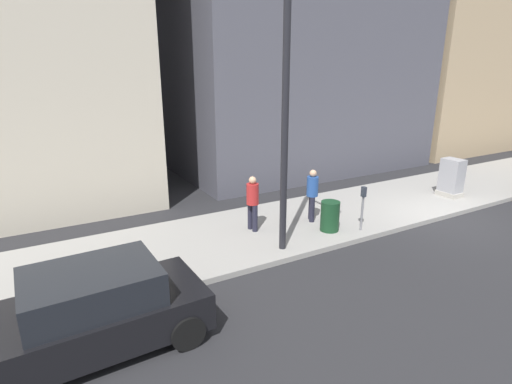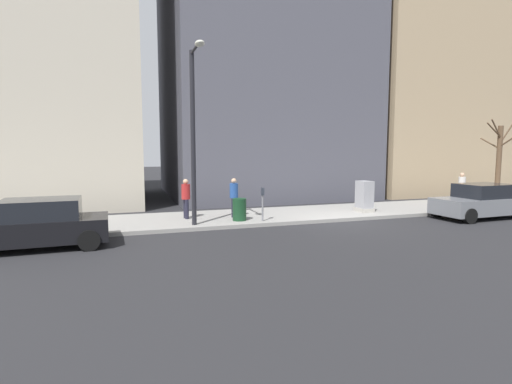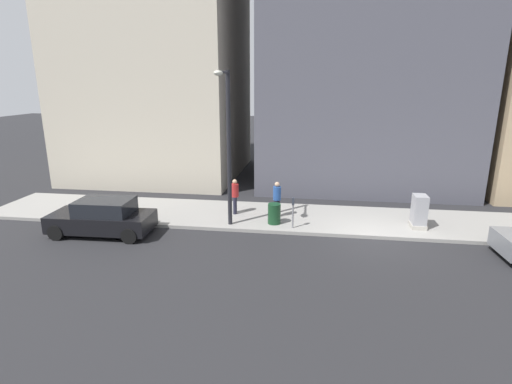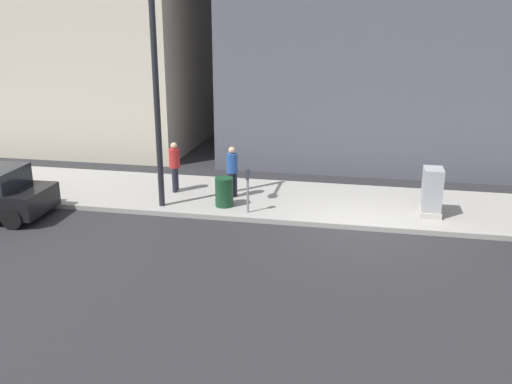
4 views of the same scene
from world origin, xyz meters
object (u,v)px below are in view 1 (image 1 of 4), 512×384
streetlamp (292,103)px  pedestrian_midblock (312,192)px  utility_box (451,178)px  pedestrian_far_corner (253,200)px  office_tower_left (436,12)px  trash_bin (330,216)px  parked_car_black (86,314)px  parking_meter (363,204)px

streetlamp → pedestrian_midblock: (1.54, -1.93, -2.93)m
utility_box → streetlamp: 8.73m
pedestrian_midblock → utility_box: bearing=-65.8°
pedestrian_far_corner → office_tower_left: bearing=108.8°
pedestrian_midblock → office_tower_left: bearing=-32.4°
office_tower_left → trash_bin: bearing=121.0°
streetlamp → pedestrian_midblock: streetlamp is taller
trash_bin → office_tower_left: bearing=-59.0°
utility_box → streetlamp: size_ratio=0.22×
parked_car_black → trash_bin: (1.92, -7.00, -0.14)m
parked_car_black → parking_meter: bearing=-81.1°
parked_car_black → pedestrian_far_corner: 5.89m
parked_car_black → parking_meter: size_ratio=3.15×
streetlamp → pedestrian_far_corner: bearing=2.6°
trash_bin → pedestrian_midblock: pedestrian_midblock is taller
pedestrian_far_corner → parked_car_black: bearing=-64.8°
streetlamp → office_tower_left: 20.86m
parking_meter → utility_box: size_ratio=0.94×
streetlamp → pedestrian_midblock: size_ratio=3.92×
pedestrian_midblock → pedestrian_far_corner: (0.23, 2.01, 0.00)m
streetlamp → pedestrian_far_corner: (1.77, 0.08, -2.93)m
parking_meter → office_tower_left: 19.40m
streetlamp → office_tower_left: (10.14, -17.74, 4.16)m
utility_box → parked_car_black: bearing=100.0°
parking_meter → streetlamp: (-0.17, 2.75, 3.04)m
parked_car_black → parking_meter: parked_car_black is taller
parked_car_black → streetlamp: bearing=-77.4°
parking_meter → pedestrian_midblock: 1.60m
utility_box → office_tower_left: 15.18m
utility_box → pedestrian_midblock: (0.53, 6.14, 0.24)m
trash_bin → office_tower_left: (9.52, -15.84, 7.58)m
streetlamp → trash_bin: 3.96m
trash_bin → parked_car_black: bearing=105.4°
parking_meter → pedestrian_far_corner: 3.25m
pedestrian_midblock → pedestrian_far_corner: bearing=112.6°
pedestrian_midblock → pedestrian_far_corner: size_ratio=1.00×
parked_car_black → office_tower_left: office_tower_left is taller
parking_meter → office_tower_left: bearing=-56.4°
trash_bin → office_tower_left: office_tower_left is taller
trash_bin → pedestrian_midblock: (0.93, -0.03, 0.49)m
pedestrian_midblock → streetlamp: bearing=157.7°
streetlamp → office_tower_left: size_ratio=0.40×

